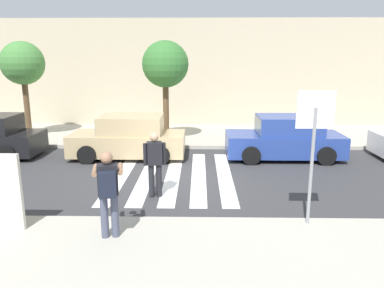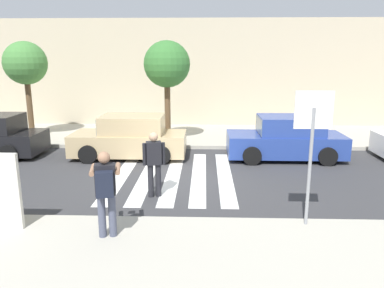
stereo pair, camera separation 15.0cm
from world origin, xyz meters
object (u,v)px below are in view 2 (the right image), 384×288
Objects in this scene: parked_car_tan at (130,138)px; photographer_with_backpack at (105,187)px; pedestrian_crossing at (154,161)px; stop_sign at (312,129)px; parked_car_blue at (286,139)px; street_tree_center at (167,65)px; street_tree_west at (25,64)px.

photographer_with_backpack is at bearing -82.83° from parked_car_tan.
photographer_with_backpack is 2.64m from pedestrian_crossing.
stop_sign is 0.69× the size of parked_car_blue.
street_tree_center is (1.18, 1.97, 2.55)m from parked_car_tan.
pedestrian_crossing is 0.42× the size of parked_car_blue.
street_tree_center reaches higher than parked_car_tan.
photographer_with_backpack is at bearing -126.63° from parked_car_blue.
stop_sign reaches higher than parked_car_tan.
photographer_with_backpack is 1.00× the size of pedestrian_crossing.
parked_car_tan is 6.14m from street_tree_west.
street_tree_west is (-4.88, 2.70, 2.57)m from parked_car_tan.
photographer_with_backpack is 8.71m from street_tree_center.
photographer_with_backpack is (-4.05, -0.73, -1.02)m from stop_sign.
pedestrian_crossing is at bearing 152.03° from stop_sign.
pedestrian_crossing is (0.58, 2.57, -0.19)m from photographer_with_backpack.
parked_car_tan is 5.63m from parked_car_blue.
stop_sign is at bearing -49.76° from parked_car_tan.
pedestrian_crossing reaches higher than parked_car_blue.
street_tree_west is (-6.28, 6.61, 2.32)m from pedestrian_crossing.
stop_sign is 0.69× the size of street_tree_center.
street_tree_center is (-4.45, 1.97, 2.55)m from parked_car_blue.
street_tree_center is (-0.22, 5.88, 2.30)m from pedestrian_crossing.
street_tree_center reaches higher than parked_car_blue.
street_tree_west is at bearing 165.61° from parked_car_blue.
stop_sign is 12.94m from street_tree_west.
parked_car_blue is (5.63, 0.00, 0.00)m from parked_car_tan.
photographer_with_backpack is 6.54m from parked_car_tan.
street_tree_center reaches higher than pedestrian_crossing.
stop_sign reaches higher than pedestrian_crossing.
parked_car_tan is (-0.82, 6.48, -0.44)m from photographer_with_backpack.
pedestrian_crossing reaches higher than parked_car_tan.
photographer_with_backpack is at bearing -169.74° from stop_sign.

